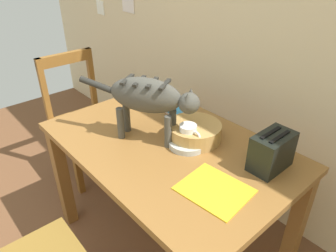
{
  "coord_description": "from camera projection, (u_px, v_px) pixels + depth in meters",
  "views": [
    {
      "loc": [
        0.96,
        0.59,
        1.63
      ],
      "look_at": [
        -0.03,
        1.46,
        0.85
      ],
      "focal_mm": 33.5,
      "sensor_mm": 36.0,
      "label": 1
    }
  ],
  "objects": [
    {
      "name": "saucer_bowl",
      "position": [
        188.0,
        143.0,
        1.56
      ],
      "size": [
        0.19,
        0.19,
        0.03
      ],
      "primitive_type": "cylinder",
      "color": "#B3B8B4",
      "rests_on": "dining_table"
    },
    {
      "name": "coffee_mug",
      "position": [
        188.0,
        133.0,
        1.53
      ],
      "size": [
        0.13,
        0.09,
        0.09
      ],
      "color": "silver",
      "rests_on": "saucer_bowl"
    },
    {
      "name": "dining_table",
      "position": [
        168.0,
        158.0,
        1.63
      ],
      "size": [
        1.27,
        0.83,
        0.75
      ],
      "color": "brown",
      "rests_on": "ground_plane"
    },
    {
      "name": "toaster",
      "position": [
        272.0,
        151.0,
        1.37
      ],
      "size": [
        0.12,
        0.2,
        0.18
      ],
      "color": "black",
      "rests_on": "dining_table"
    },
    {
      "name": "wicker_basket",
      "position": [
        194.0,
        131.0,
        1.6
      ],
      "size": [
        0.27,
        0.27,
        0.09
      ],
      "color": "tan",
      "rests_on": "dining_table"
    },
    {
      "name": "wooden_chair_far",
      "position": [
        82.0,
        119.0,
        2.4
      ],
      "size": [
        0.43,
        0.43,
        0.94
      ],
      "rotation": [
        0.0,
        0.0,
        -1.6
      ],
      "color": "brown",
      "rests_on": "ground_plane"
    },
    {
      "name": "wall_rear",
      "position": [
        271.0,
        22.0,
        1.74
      ],
      "size": [
        5.33,
        0.11,
        2.5
      ],
      "color": "beige",
      "rests_on": "ground_plane"
    },
    {
      "name": "book_stack",
      "position": [
        179.0,
        112.0,
        1.83
      ],
      "size": [
        0.21,
        0.13,
        0.04
      ],
      "color": "silver",
      "rests_on": "dining_table"
    },
    {
      "name": "magazine",
      "position": [
        214.0,
        190.0,
        1.28
      ],
      "size": [
        0.29,
        0.26,
        0.01
      ],
      "primitive_type": "cube",
      "rotation": [
        0.0,
        0.0,
        0.1
      ],
      "color": "yellow",
      "rests_on": "dining_table"
    },
    {
      "name": "cat",
      "position": [
        149.0,
        98.0,
        1.5
      ],
      "size": [
        0.56,
        0.35,
        0.33
      ],
      "rotation": [
        0.0,
        0.0,
        -1.05
      ],
      "color": "#46453E",
      "rests_on": "dining_table"
    }
  ]
}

